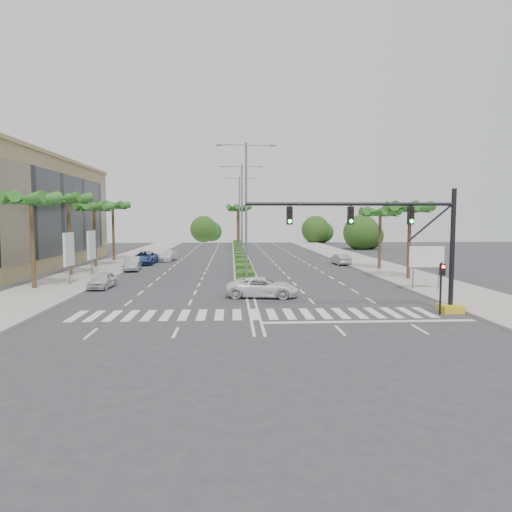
{
  "coord_description": "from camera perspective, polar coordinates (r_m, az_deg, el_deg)",
  "views": [
    {
      "loc": [
        -1.3,
        -25.7,
        5.45
      ],
      "look_at": [
        0.33,
        4.41,
        3.0
      ],
      "focal_mm": 32.0,
      "sensor_mm": 36.0,
      "label": 1
    }
  ],
  "objects": [
    {
      "name": "ground",
      "position": [
        26.3,
        -0.2,
        -7.31
      ],
      "size": [
        160.0,
        160.0,
        0.0
      ],
      "primitive_type": "plane",
      "color": "#333335",
      "rests_on": "ground"
    },
    {
      "name": "footpath_right",
      "position": [
        48.88,
        16.65,
        -1.86
      ],
      "size": [
        6.0,
        120.0,
        0.15
      ],
      "primitive_type": "cube",
      "color": "gray",
      "rests_on": "ground"
    },
    {
      "name": "footpath_left",
      "position": [
        48.07,
        -19.9,
        -2.05
      ],
      "size": [
        6.0,
        120.0,
        0.15
      ],
      "primitive_type": "cube",
      "color": "gray",
      "rests_on": "ground"
    },
    {
      "name": "median",
      "position": [
        70.91,
        -2.05,
        0.32
      ],
      "size": [
        2.2,
        75.0,
        0.2
      ],
      "primitive_type": "cube",
      "color": "gray",
      "rests_on": "ground"
    },
    {
      "name": "median_grass",
      "position": [
        70.91,
        -2.05,
        0.42
      ],
      "size": [
        1.8,
        75.0,
        0.04
      ],
      "primitive_type": "cube",
      "color": "#30531C",
      "rests_on": "median"
    },
    {
      "name": "building",
      "position": [
        57.3,
        -28.74,
        4.63
      ],
      "size": [
        12.0,
        36.0,
        12.0
      ],
      "primitive_type": "cube",
      "color": "tan",
      "rests_on": "ground"
    },
    {
      "name": "signal_gantry",
      "position": [
        27.86,
        19.2,
        0.29
      ],
      "size": [
        12.6,
        1.2,
        7.2
      ],
      "color": "gold",
      "rests_on": "ground"
    },
    {
      "name": "pedestrian_signal",
      "position": [
        27.92,
        22.18,
        -2.71
      ],
      "size": [
        0.28,
        0.36,
        3.0
      ],
      "color": "black",
      "rests_on": "ground"
    },
    {
      "name": "direction_sign",
      "position": [
        36.92,
        20.54,
        -0.31
      ],
      "size": [
        2.7,
        0.11,
        3.4
      ],
      "color": "slate",
      "rests_on": "ground"
    },
    {
      "name": "billboard_near",
      "position": [
        40.02,
        -22.36,
        0.73
      ],
      "size": [
        0.18,
        2.1,
        4.35
      ],
      "color": "slate",
      "rests_on": "ground"
    },
    {
      "name": "billboard_far",
      "position": [
        45.72,
        -19.89,
        1.25
      ],
      "size": [
        0.18,
        2.1,
        4.35
      ],
      "color": "slate",
      "rests_on": "ground"
    },
    {
      "name": "palm_left_near",
      "position": [
        38.82,
        -26.31,
        6.0
      ],
      "size": [
        4.57,
        4.68,
        7.55
      ],
      "color": "brown",
      "rests_on": "ground"
    },
    {
      "name": "palm_left_mid",
      "position": [
        46.3,
        -22.41,
        6.31
      ],
      "size": [
        4.57,
        4.68,
        7.95
      ],
      "color": "brown",
      "rests_on": "ground"
    },
    {
      "name": "palm_left_far",
      "position": [
        53.9,
        -19.58,
        5.49
      ],
      "size": [
        4.57,
        4.68,
        7.35
      ],
      "color": "brown",
      "rests_on": "ground"
    },
    {
      "name": "palm_left_end",
      "position": [
        61.62,
        -17.48,
        5.77
      ],
      "size": [
        4.57,
        4.68,
        7.75
      ],
      "color": "brown",
      "rests_on": "ground"
    },
    {
      "name": "palm_right_near",
      "position": [
        42.74,
        18.68,
        5.42
      ],
      "size": [
        4.57,
        4.68,
        7.05
      ],
      "color": "brown",
      "rests_on": "ground"
    },
    {
      "name": "palm_right_far",
      "position": [
        50.25,
        15.28,
        5.01
      ],
      "size": [
        4.57,
        4.68,
        6.75
      ],
      "color": "brown",
      "rests_on": "ground"
    },
    {
      "name": "palm_median_a",
      "position": [
        80.73,
        -2.19,
        5.87
      ],
      "size": [
        4.57,
        4.68,
        8.05
      ],
      "color": "brown",
      "rests_on": "ground"
    },
    {
      "name": "palm_median_b",
      "position": [
        95.72,
        -2.34,
        5.68
      ],
      "size": [
        4.57,
        4.68,
        8.05
      ],
      "color": "brown",
      "rests_on": "ground"
    },
    {
      "name": "streetlight_near",
      "position": [
        39.74,
        -1.24,
        6.6
      ],
      "size": [
        5.1,
        0.25,
        12.0
      ],
      "color": "slate",
      "rests_on": "ground"
    },
    {
      "name": "streetlight_mid",
      "position": [
        55.73,
        -1.78,
        6.04
      ],
      "size": [
        5.1,
        0.25,
        12.0
      ],
      "color": "slate",
      "rests_on": "ground"
    },
    {
      "name": "streetlight_far",
      "position": [
        71.72,
        -2.08,
        5.73
      ],
      "size": [
        5.1,
        0.25,
        12.0
      ],
      "color": "slate",
      "rests_on": "ground"
    },
    {
      "name": "car_parked_a",
      "position": [
        37.96,
        -18.62,
        -2.88
      ],
      "size": [
        1.77,
        3.84,
        1.27
      ],
      "primitive_type": "imported",
      "rotation": [
        0.0,
        0.0,
        -0.07
      ],
      "color": "silver",
      "rests_on": "ground"
    },
    {
      "name": "car_parked_b",
      "position": [
        50.01,
        -15.21,
        -0.94
      ],
      "size": [
        1.98,
        4.51,
        1.44
      ],
      "primitive_type": "imported",
      "rotation": [
        0.0,
        0.0,
        0.1
      ],
      "color": "silver",
      "rests_on": "ground"
    },
    {
      "name": "car_parked_c",
      "position": [
        56.55,
        -13.79,
        -0.23
      ],
      "size": [
        2.7,
        5.65,
        1.55
      ],
      "primitive_type": "imported",
      "rotation": [
        0.0,
        0.0,
        -0.02
      ],
      "color": "#2E448F",
      "rests_on": "ground"
    },
    {
      "name": "car_parked_d",
      "position": [
        60.47,
        -11.07,
        0.04
      ],
      "size": [
        2.54,
        4.94,
        1.37
      ],
      "primitive_type": "imported",
      "rotation": [
        0.0,
        0.0,
        -0.13
      ],
      "color": "white",
      "rests_on": "ground"
    },
    {
      "name": "car_crossing",
      "position": [
        31.88,
        0.83,
        -3.93
      ],
      "size": [
        5.29,
        2.97,
        1.4
      ],
      "primitive_type": "imported",
      "rotation": [
        0.0,
        0.0,
        1.44
      ],
      "color": "white",
      "rests_on": "ground"
    },
    {
      "name": "car_right",
      "position": [
        55.43,
        10.51,
        -0.4
      ],
      "size": [
        1.83,
        4.09,
        1.3
      ],
      "primitive_type": "imported",
      "rotation": [
        0.0,
        0.0,
        3.26
      ],
      "color": "#BCBCC1",
      "rests_on": "ground"
    }
  ]
}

